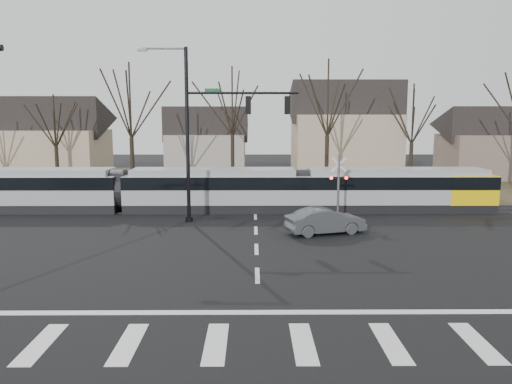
{
  "coord_description": "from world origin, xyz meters",
  "views": [
    {
      "loc": [
        -0.19,
        -16.95,
        6.1
      ],
      "look_at": [
        0.0,
        9.0,
        2.3
      ],
      "focal_mm": 35.0,
      "sensor_mm": 36.0,
      "label": 1
    }
  ],
  "objects": [
    {
      "name": "ground",
      "position": [
        0.0,
        0.0,
        0.0
      ],
      "size": [
        140.0,
        140.0,
        0.0
      ],
      "primitive_type": "plane",
      "color": "black"
    },
    {
      "name": "grass_verge",
      "position": [
        0.0,
        32.0,
        0.01
      ],
      "size": [
        140.0,
        28.0,
        0.01
      ],
      "primitive_type": "cube",
      "color": "#38331E",
      "rests_on": "ground"
    },
    {
      "name": "crosswalk",
      "position": [
        0.0,
        -4.0,
        0.01
      ],
      "size": [
        27.0,
        2.6,
        0.01
      ],
      "color": "silver",
      "rests_on": "ground"
    },
    {
      "name": "stop_line",
      "position": [
        0.0,
        -1.8,
        0.01
      ],
      "size": [
        28.0,
        0.35,
        0.01
      ],
      "primitive_type": "cube",
      "color": "silver",
      "rests_on": "ground"
    },
    {
      "name": "lane_dashes",
      "position": [
        0.0,
        16.0,
        0.01
      ],
      "size": [
        0.18,
        30.0,
        0.01
      ],
      "color": "silver",
      "rests_on": "ground"
    },
    {
      "name": "rail_pair",
      "position": [
        0.0,
        15.8,
        0.03
      ],
      "size": [
        90.0,
        1.52,
        0.06
      ],
      "color": "#59595E",
      "rests_on": "ground"
    },
    {
      "name": "tram",
      "position": [
        -2.93,
        16.0,
        1.55
      ],
      "size": [
        37.49,
        2.78,
        2.84
      ],
      "color": "gray",
      "rests_on": "ground"
    },
    {
      "name": "sedan",
      "position": [
        3.73,
        9.21,
        0.7
      ],
      "size": [
        3.82,
        5.07,
        1.4
      ],
      "primitive_type": "imported",
      "rotation": [
        0.0,
        0.0,
        1.86
      ],
      "color": "#424648",
      "rests_on": "ground"
    },
    {
      "name": "signal_pole_far",
      "position": [
        -2.41,
        12.5,
        5.7
      ],
      "size": [
        9.28,
        0.44,
        10.2
      ],
      "color": "black",
      "rests_on": "ground"
    },
    {
      "name": "rail_crossing_signal",
      "position": [
        5.0,
        12.79,
        1.89
      ],
      "size": [
        1.08,
        0.36,
        4.0
      ],
      "color": "#59595B",
      "rests_on": "ground"
    },
    {
      "name": "tree_row",
      "position": [
        2.0,
        26.0,
        5.0
      ],
      "size": [
        59.2,
        7.2,
        10.0
      ],
      "color": "black",
      "rests_on": "ground"
    },
    {
      "name": "house_a",
      "position": [
        -20.0,
        34.0,
        4.46
      ],
      "size": [
        9.72,
        8.64,
        8.6
      ],
      "color": "tan",
      "rests_on": "ground"
    },
    {
      "name": "house_b",
      "position": [
        -5.0,
        36.0,
        3.97
      ],
      "size": [
        8.64,
        7.56,
        7.65
      ],
      "color": "gray",
      "rests_on": "ground"
    },
    {
      "name": "house_c",
      "position": [
        9.0,
        33.0,
        5.23
      ],
      "size": [
        10.8,
        8.64,
        10.1
      ],
      "color": "tan",
      "rests_on": "ground"
    },
    {
      "name": "house_d",
      "position": [
        24.0,
        35.0,
        3.97
      ],
      "size": [
        8.64,
        7.56,
        7.65
      ],
      "color": "brown",
      "rests_on": "ground"
    }
  ]
}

